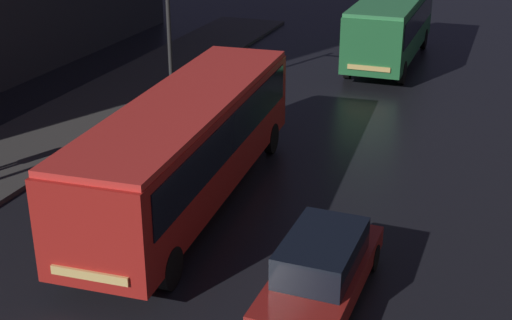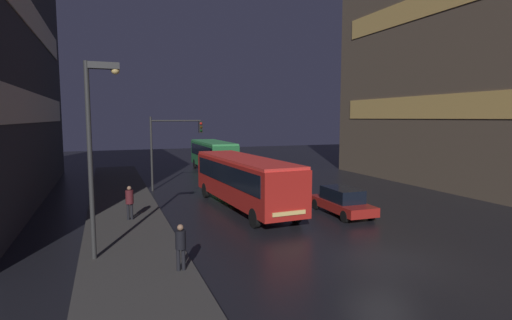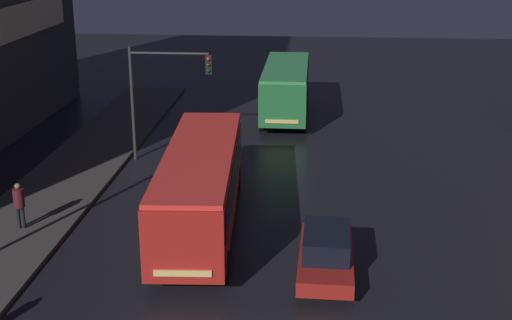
{
  "view_description": "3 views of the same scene",
  "coord_description": "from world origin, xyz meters",
  "px_view_note": "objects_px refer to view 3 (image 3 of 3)",
  "views": [
    {
      "loc": [
        5.87,
        -6.04,
        8.92
      ],
      "look_at": [
        -0.12,
        10.33,
        1.58
      ],
      "focal_mm": 50.0,
      "sensor_mm": 36.0,
      "label": 1
    },
    {
      "loc": [
        -9.85,
        -12.24,
        5.49
      ],
      "look_at": [
        -0.16,
        13.48,
        2.6
      ],
      "focal_mm": 28.0,
      "sensor_mm": 36.0,
      "label": 2
    },
    {
      "loc": [
        2.1,
        -14.56,
        11.06
      ],
      "look_at": [
        -0.24,
        13.25,
        1.83
      ],
      "focal_mm": 50.0,
      "sensor_mm": 36.0,
      "label": 3
    }
  ],
  "objects_px": {
    "car_taxi": "(326,252)",
    "bus_far": "(286,85)",
    "traffic_light_main": "(162,83)",
    "pedestrian_mid": "(19,201)",
    "bus_near": "(200,180)"
  },
  "relations": [
    {
      "from": "bus_far",
      "to": "bus_near",
      "type": "bearing_deg",
      "value": 81.7
    },
    {
      "from": "bus_near",
      "to": "bus_far",
      "type": "bearing_deg",
      "value": -101.63
    },
    {
      "from": "pedestrian_mid",
      "to": "traffic_light_main",
      "type": "relative_size",
      "value": 0.32
    },
    {
      "from": "car_taxi",
      "to": "bus_far",
      "type": "bearing_deg",
      "value": -82.56
    },
    {
      "from": "bus_near",
      "to": "pedestrian_mid",
      "type": "height_order",
      "value": "bus_near"
    },
    {
      "from": "car_taxi",
      "to": "pedestrian_mid",
      "type": "height_order",
      "value": "pedestrian_mid"
    },
    {
      "from": "car_taxi",
      "to": "traffic_light_main",
      "type": "bearing_deg",
      "value": -54.54
    },
    {
      "from": "bus_near",
      "to": "traffic_light_main",
      "type": "relative_size",
      "value": 2.04
    },
    {
      "from": "bus_far",
      "to": "pedestrian_mid",
      "type": "xyz_separation_m",
      "value": [
        -9.19,
        -18.01,
        -0.68
      ]
    },
    {
      "from": "bus_near",
      "to": "bus_far",
      "type": "xyz_separation_m",
      "value": [
        2.48,
        17.04,
        -0.01
      ]
    },
    {
      "from": "bus_far",
      "to": "traffic_light_main",
      "type": "bearing_deg",
      "value": 58.03
    },
    {
      "from": "bus_far",
      "to": "pedestrian_mid",
      "type": "distance_m",
      "value": 20.23
    },
    {
      "from": "bus_near",
      "to": "bus_far",
      "type": "height_order",
      "value": "bus_near"
    },
    {
      "from": "bus_near",
      "to": "car_taxi",
      "type": "relative_size",
      "value": 2.45
    },
    {
      "from": "bus_near",
      "to": "traffic_light_main",
      "type": "bearing_deg",
      "value": -72.31
    }
  ]
}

